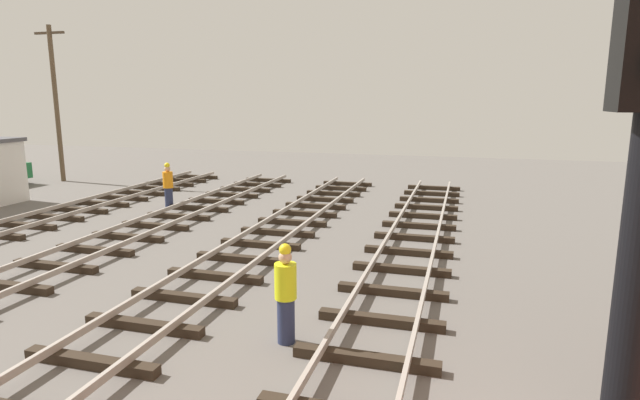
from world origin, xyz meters
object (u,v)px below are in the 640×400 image
(signal_mast, at_px, (634,324))
(track_worker_distant, at_px, (168,186))
(track_worker_foreground, at_px, (286,294))
(utility_pole_far, at_px, (56,101))

(signal_mast, relative_size, track_worker_distant, 2.90)
(track_worker_distant, bearing_deg, signal_mast, -51.85)
(signal_mast, bearing_deg, track_worker_foreground, 122.69)
(signal_mast, height_order, track_worker_foreground, signal_mast)
(track_worker_foreground, bearing_deg, track_worker_distant, 131.06)
(signal_mast, xyz_separation_m, track_worker_distant, (-12.27, 15.62, -2.47))
(signal_mast, distance_m, utility_pole_far, 29.74)
(track_worker_distant, bearing_deg, utility_pole_far, 153.57)
(track_worker_foreground, xyz_separation_m, track_worker_distant, (-8.53, 9.79, 0.00))
(utility_pole_far, bearing_deg, signal_mast, -43.09)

